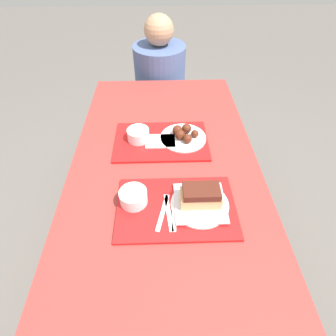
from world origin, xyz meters
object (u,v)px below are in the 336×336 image
(bowl_coleslaw_far, at_px, (138,134))
(brisket_sandwich_plate, at_px, (200,199))
(tray_near, at_px, (176,208))
(wings_plate_far, at_px, (183,135))
(bowl_coleslaw_near, at_px, (133,196))
(person_seated_across, at_px, (160,73))
(tray_far, at_px, (161,141))

(bowl_coleslaw_far, bearing_deg, brisket_sandwich_plate, -58.17)
(tray_near, height_order, bowl_coleslaw_far, bowl_coleslaw_far)
(bowl_coleslaw_far, relative_size, wings_plate_far, 0.47)
(brisket_sandwich_plate, xyz_separation_m, wings_plate_far, (-0.03, 0.41, -0.02))
(wings_plate_far, bearing_deg, tray_near, -97.81)
(bowl_coleslaw_near, height_order, wings_plate_far, wings_plate_far)
(bowl_coleslaw_near, distance_m, bowl_coleslaw_far, 0.39)
(bowl_coleslaw_near, height_order, bowl_coleslaw_far, same)
(tray_near, height_order, person_seated_across, person_seated_across)
(brisket_sandwich_plate, distance_m, bowl_coleslaw_far, 0.48)
(tray_far, distance_m, bowl_coleslaw_near, 0.39)
(bowl_coleslaw_far, distance_m, wings_plate_far, 0.22)
(tray_far, distance_m, bowl_coleslaw_far, 0.12)
(bowl_coleslaw_near, xyz_separation_m, bowl_coleslaw_far, (-0.00, 0.39, 0.00))
(tray_far, xyz_separation_m, person_seated_across, (0.00, 0.87, -0.06))
(brisket_sandwich_plate, xyz_separation_m, person_seated_across, (-0.14, 1.27, -0.10))
(wings_plate_far, bearing_deg, bowl_coleslaw_near, -119.60)
(wings_plate_far, bearing_deg, brisket_sandwich_plate, -85.38)
(bowl_coleslaw_near, bearing_deg, tray_far, 73.47)
(bowl_coleslaw_near, relative_size, brisket_sandwich_plate, 0.48)
(tray_near, distance_m, person_seated_across, 1.28)
(bowl_coleslaw_near, bearing_deg, brisket_sandwich_plate, -5.26)
(tray_near, distance_m, wings_plate_far, 0.43)
(tray_far, relative_size, brisket_sandwich_plate, 2.04)
(tray_far, xyz_separation_m, brisket_sandwich_plate, (0.14, -0.40, 0.04))
(tray_far, bearing_deg, tray_near, -82.69)
(tray_near, xyz_separation_m, tray_far, (-0.05, 0.41, 0.00))
(tray_far, bearing_deg, person_seated_across, 90.00)
(tray_far, relative_size, person_seated_across, 0.68)
(brisket_sandwich_plate, height_order, wings_plate_far, brisket_sandwich_plate)
(brisket_sandwich_plate, distance_m, person_seated_across, 1.28)
(bowl_coleslaw_far, bearing_deg, tray_far, -5.64)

